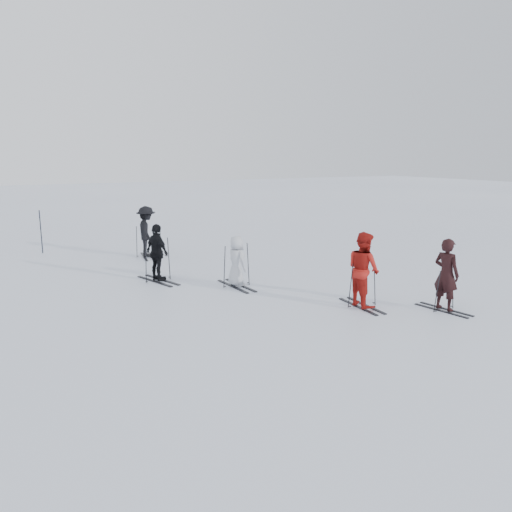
{
  "coord_description": "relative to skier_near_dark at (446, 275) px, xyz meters",
  "views": [
    {
      "loc": [
        -6.52,
        -11.45,
        3.86
      ],
      "look_at": [
        0.0,
        1.0,
        1.0
      ],
      "focal_mm": 35.0,
      "sensor_mm": 36.0,
      "label": 1
    }
  ],
  "objects": [
    {
      "name": "ground",
      "position": [
        -3.28,
        2.95,
        -0.91
      ],
      "size": [
        120.0,
        120.0,
        0.0
      ],
      "primitive_type": "plane",
      "color": "silver",
      "rests_on": "ground"
    },
    {
      "name": "skier_near_dark",
      "position": [
        0.0,
        0.0,
        0.0
      ],
      "size": [
        0.54,
        0.73,
        1.82
      ],
      "primitive_type": "imported",
      "rotation": [
        0.0,
        0.0,
        1.74
      ],
      "color": "black",
      "rests_on": "ground"
    },
    {
      "name": "skier_red",
      "position": [
        -1.61,
        1.22,
        0.05
      ],
      "size": [
        0.79,
        0.98,
        1.92
      ],
      "primitive_type": "imported",
      "rotation": [
        0.0,
        0.0,
        1.5
      ],
      "color": "#A21812",
      "rests_on": "ground"
    },
    {
      "name": "skier_grey",
      "position": [
        -3.63,
        4.55,
        -0.16
      ],
      "size": [
        0.53,
        0.76,
        1.5
      ],
      "primitive_type": "imported",
      "rotation": [
        0.0,
        0.0,
        1.65
      ],
      "color": "#B7BBC1",
      "rests_on": "ground"
    },
    {
      "name": "skier_uphill_left",
      "position": [
        -5.51,
        6.25,
        -0.03
      ],
      "size": [
        0.71,
        1.11,
        1.76
      ],
      "primitive_type": "imported",
      "rotation": [
        0.0,
        0.0,
        1.87
      ],
      "color": "black",
      "rests_on": "ground"
    },
    {
      "name": "skier_uphill_far",
      "position": [
        -4.78,
        10.1,
        0.05
      ],
      "size": [
        0.88,
        1.33,
        1.92
      ],
      "primitive_type": "imported",
      "rotation": [
        0.0,
        0.0,
        1.43
      ],
      "color": "black",
      "rests_on": "ground"
    },
    {
      "name": "skis_near_dark",
      "position": [
        0.0,
        0.0,
        -0.35
      ],
      "size": [
        1.65,
        1.06,
        1.12
      ],
      "primitive_type": null,
      "rotation": [
        0.0,
        0.0,
        1.74
      ],
      "color": "black",
      "rests_on": "ground"
    },
    {
      "name": "skis_red",
      "position": [
        -1.61,
        1.22,
        -0.3
      ],
      "size": [
        1.73,
        0.99,
        1.22
      ],
      "primitive_type": null,
      "rotation": [
        0.0,
        0.0,
        1.5
      ],
      "color": "black",
      "rests_on": "ground"
    },
    {
      "name": "skis_grey",
      "position": [
        -3.63,
        4.55,
        -0.25
      ],
      "size": [
        1.87,
        1.09,
        1.32
      ],
      "primitive_type": null,
      "rotation": [
        0.0,
        0.0,
        1.65
      ],
      "color": "black",
      "rests_on": "ground"
    },
    {
      "name": "skis_uphill_left",
      "position": [
        -5.51,
        6.25,
        -0.23
      ],
      "size": [
        2.07,
        1.49,
        1.36
      ],
      "primitive_type": null,
      "rotation": [
        0.0,
        0.0,
        1.87
      ],
      "color": "black",
      "rests_on": "ground"
    },
    {
      "name": "skis_uphill_far",
      "position": [
        -4.78,
        10.1,
        -0.28
      ],
      "size": [
        1.84,
        1.15,
        1.26
      ],
      "primitive_type": null,
      "rotation": [
        0.0,
        0.0,
        1.43
      ],
      "color": "black",
      "rests_on": "ground"
    },
    {
      "name": "piste_marker",
      "position": [
        -8.29,
        12.82,
        -0.05
      ],
      "size": [
        0.05,
        0.05,
        1.72
      ],
      "primitive_type": "cylinder",
      "rotation": [
        0.0,
        0.0,
        0.29
      ],
      "color": "black",
      "rests_on": "ground"
    }
  ]
}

